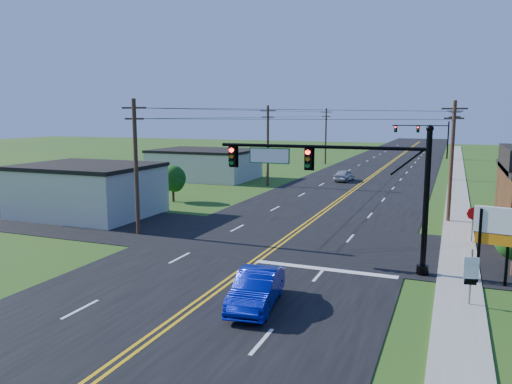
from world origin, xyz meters
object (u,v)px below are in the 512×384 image
at_px(signal_mast_main, 337,177).
at_px(blue_car, 256,290).
at_px(route_sign, 471,273).
at_px(stop_sign, 473,217).
at_px(signal_mast_far, 423,133).

distance_m(signal_mast_main, blue_car, 8.24).
bearing_deg(route_sign, blue_car, -169.87).
xyz_separation_m(route_sign, stop_sign, (0.39, 11.45, 0.21)).
height_order(signal_mast_main, stop_sign, signal_mast_main).
xyz_separation_m(signal_mast_main, stop_sign, (6.93, 7.85, -3.11)).
bearing_deg(signal_mast_far, route_sign, -85.13).
height_order(signal_mast_far, blue_car, signal_mast_far).
bearing_deg(blue_car, stop_sign, 51.66).
xyz_separation_m(blue_car, route_sign, (8.26, 3.39, 0.68)).
bearing_deg(stop_sign, blue_car, -138.99).
height_order(signal_mast_far, route_sign, signal_mast_far).
bearing_deg(signal_mast_far, blue_car, -91.32).
bearing_deg(signal_mast_main, blue_car, -103.85).
bearing_deg(stop_sign, signal_mast_far, 77.32).
bearing_deg(route_sign, signal_mast_main, 138.93).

